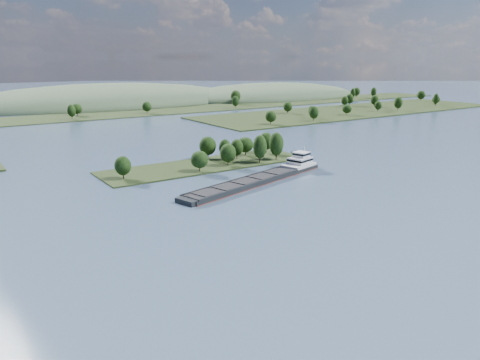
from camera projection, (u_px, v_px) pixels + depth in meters
ground at (288, 196)px, 171.84m from camera, size 1800.00×1800.00×0.00m
tree_island at (221, 156)px, 222.48m from camera, size 100.00×30.00×14.87m
right_bank at (356, 110)px, 440.55m from camera, size 320.00×90.00×14.52m
back_shoreline at (89, 116)px, 401.66m from camera, size 900.00×60.00×15.73m
hill_east at (270, 97)px, 592.94m from camera, size 260.00×140.00×36.00m
hill_west at (108, 104)px, 509.27m from camera, size 320.00×160.00×44.00m
cargo_barge at (264, 177)px, 193.78m from camera, size 78.79×29.47×10.69m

